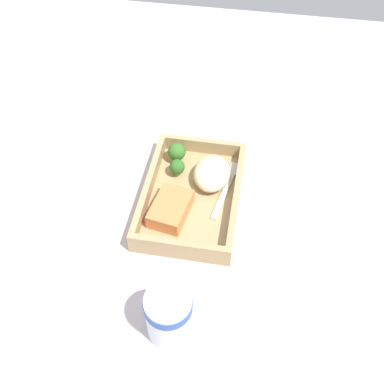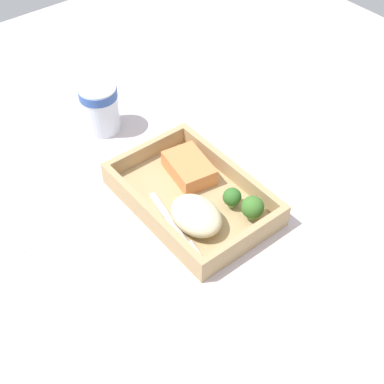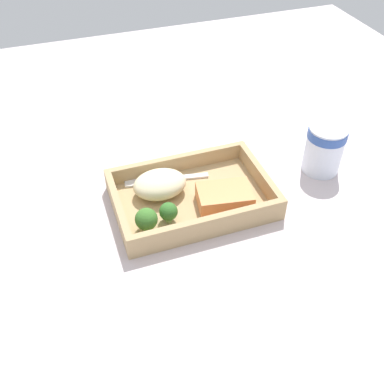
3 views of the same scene
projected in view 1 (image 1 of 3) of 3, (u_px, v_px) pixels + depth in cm
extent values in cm
cube|color=beige|center=(192.00, 204.00, 90.75)|extent=(160.00, 160.00, 2.00)
cube|color=tan|center=(192.00, 199.00, 89.54)|extent=(27.86, 18.58, 1.20)
cube|color=tan|center=(236.00, 197.00, 86.89)|extent=(27.86, 1.20, 3.24)
cube|color=tan|center=(149.00, 186.00, 88.84)|extent=(27.86, 1.20, 3.24)
cube|color=tan|center=(179.00, 248.00, 79.25)|extent=(1.20, 16.18, 3.24)
cube|color=tan|center=(203.00, 146.00, 96.48)|extent=(1.20, 16.18, 3.24)
cube|color=#E38047|center=(171.00, 209.00, 85.08)|extent=(10.36, 7.83, 3.17)
ellipsoid|color=beige|center=(212.00, 173.00, 90.35)|extent=(9.66, 7.37, 4.30)
cylinder|color=#789F5C|center=(177.00, 158.00, 95.30)|extent=(1.44, 1.44, 1.48)
sphere|color=#3A6F28|center=(177.00, 152.00, 93.96)|extent=(3.79, 3.79, 3.79)
cylinder|color=#779E5D|center=(177.00, 172.00, 92.66)|extent=(1.20, 1.20, 1.34)
sphere|color=#326626|center=(177.00, 167.00, 91.50)|extent=(3.16, 3.16, 3.16)
cube|color=silver|center=(223.00, 196.00, 89.00)|extent=(12.40, 3.30, 0.44)
cube|color=silver|center=(234.00, 169.00, 93.86)|extent=(3.74, 2.77, 0.44)
cylinder|color=white|center=(169.00, 316.00, 68.67)|extent=(7.16, 7.16, 9.68)
cylinder|color=#3356A8|center=(168.00, 305.00, 65.98)|extent=(7.38, 7.38, 1.74)
cube|color=white|center=(301.00, 274.00, 78.79)|extent=(10.74, 16.68, 0.24)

